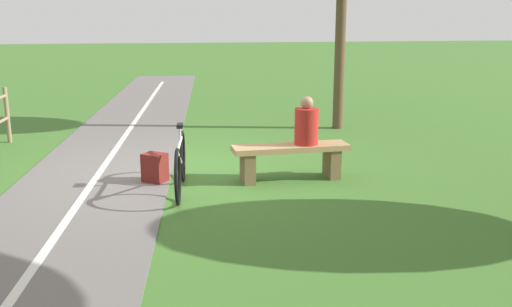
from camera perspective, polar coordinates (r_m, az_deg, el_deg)
The scene contains 7 objects.
ground_plane at distance 8.99m, azimuth -7.36°, elevation -1.69°, with size 80.00×80.00×0.00m, color #3D6B28.
paved_path at distance 5.41m, azimuth -23.03°, elevation -13.29°, with size 2.19×36.00×0.02m, color #66605E.
path_centre_line at distance 5.41m, azimuth -23.04°, elevation -13.20°, with size 0.10×32.00×0.00m, color silver.
bench at distance 8.38m, azimuth 3.42°, elevation -0.25°, with size 1.72×0.54×0.52m.
person_seated at distance 8.35m, azimuth 5.00°, elevation 2.88°, with size 0.37×0.37×0.70m.
bicycle at distance 7.85m, azimuth -7.47°, elevation -1.05°, with size 0.19×1.81×0.91m.
backpack at distance 8.39m, azimuth -9.91°, elevation -1.42°, with size 0.40×0.39×0.42m.
Camera 1 is at (0.14, 8.67, 2.36)m, focal length 40.60 mm.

